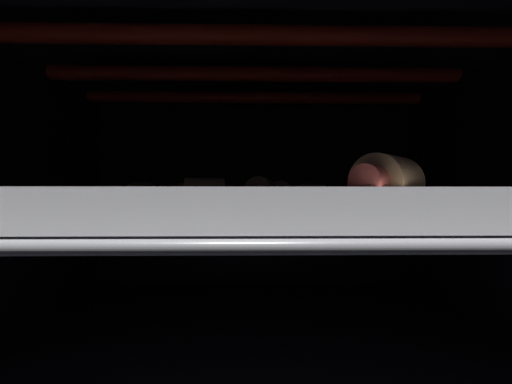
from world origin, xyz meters
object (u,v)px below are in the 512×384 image
pig_in_blanket_mid_0 (313,193)px  pig_in_blanket_mid_6 (204,191)px  pig_in_blanket_mid_2 (140,192)px  pig_in_blanket_mid_1 (386,183)px  pig_in_blanket_mid_3 (261,190)px  baking_tray_mid (256,208)px  pig_in_blanket_mid_4 (279,192)px  oven_rack_mid (256,217)px  pig_in_blanket_mid_5 (169,193)px  pig_in_blanket_mid_7 (209,193)px  heating_element (256,74)px

pig_in_blanket_mid_0 → pig_in_blanket_mid_6: same height
pig_in_blanket_mid_0 → pig_in_blanket_mid_2: size_ratio=0.97×
pig_in_blanket_mid_1 → pig_in_blanket_mid_3: bearing=114.2°
baking_tray_mid → pig_in_blanket_mid_4: bearing=72.1°
oven_rack_mid → pig_in_blanket_mid_4: pig_in_blanket_mid_4 is taller
pig_in_blanket_mid_3 → pig_in_blanket_mid_5: bearing=137.1°
baking_tray_mid → pig_in_blanket_mid_1: 16.78cm
pig_in_blanket_mid_0 → pig_in_blanket_mid_7: bearing=176.9°
oven_rack_mid → pig_in_blanket_mid_7: (-6.80, 11.37, 2.78)cm
pig_in_blanket_mid_0 → pig_in_blanket_mid_7: 15.31cm
heating_element → pig_in_blanket_mid_7: (-6.80, 11.37, -13.15)cm
pig_in_blanket_mid_6 → baking_tray_mid: bearing=28.2°
pig_in_blanket_mid_1 → pig_in_blanket_mid_0: bearing=88.0°
heating_element → pig_in_blanket_mid_2: (-16.96, 11.42, -12.97)cm
heating_element → pig_in_blanket_mid_4: (3.52, 10.91, -12.90)cm
baking_tray_mid → pig_in_blanket_mid_6: pig_in_blanket_mid_6 is taller
oven_rack_mid → baking_tray_mid: bearing=0.0°
pig_in_blanket_mid_7 → pig_in_blanket_mid_5: bearing=159.9°
pig_in_blanket_mid_3 → pig_in_blanket_mid_1: bearing=-65.8°
oven_rack_mid → pig_in_blanket_mid_6: bearing=-151.8°
baking_tray_mid → pig_in_blanket_mid_1: bearing=-62.9°
pig_in_blanket_mid_1 → pig_in_blanket_mid_5: 35.55cm
pig_in_blanket_mid_1 → pig_in_blanket_mid_4: size_ratio=0.90×
baking_tray_mid → pig_in_blanket_mid_7: pig_in_blanket_mid_7 is taller
pig_in_blanket_mid_0 → pig_in_blanket_mid_6: bearing=-135.8°
pig_in_blanket_mid_3 → heating_element: bearing=-130.2°
baking_tray_mid → pig_in_blanket_mid_3: 2.17cm
pig_in_blanket_mid_2 → pig_in_blanket_mid_3: 20.57cm
pig_in_blanket_mid_1 → heating_element: bearing=117.1°
oven_rack_mid → pig_in_blanket_mid_4: size_ratio=9.27×
pig_in_blanket_mid_6 → pig_in_blanket_mid_5: bearing=116.3°
pig_in_blanket_mid_2 → pig_in_blanket_mid_3: size_ratio=0.95×
heating_element → pig_in_blanket_mid_6: (-5.28, -2.83, -13.09)cm
pig_in_blanket_mid_4 → pig_in_blanket_mid_7: bearing=177.5°
pig_in_blanket_mid_7 → pig_in_blanket_mid_0: bearing=-3.1°
pig_in_blanket_mid_3 → pig_in_blanket_mid_7: pig_in_blanket_mid_3 is taller
baking_tray_mid → pig_in_blanket_mid_4: pig_in_blanket_mid_4 is taller
baking_tray_mid → pig_in_blanket_mid_1: (7.58, -14.82, 2.12)cm
heating_element → pig_in_blanket_mid_3: size_ratio=7.96×
pig_in_blanket_mid_5 → pig_in_blanket_mid_6: size_ratio=0.79×
oven_rack_mid → pig_in_blanket_mid_0: pig_in_blanket_mid_0 is taller
pig_in_blanket_mid_3 → pig_in_blanket_mid_7: 12.98cm
pig_in_blanket_mid_0 → pig_in_blanket_mid_4: pig_in_blanket_mid_4 is taller
pig_in_blanket_mid_4 → pig_in_blanket_mid_0: bearing=-4.2°
pig_in_blanket_mid_3 → pig_in_blanket_mid_4: size_ratio=0.98×
oven_rack_mid → pig_in_blanket_mid_6: (-5.28, -2.83, 2.84)cm
pig_in_blanket_mid_2 → pig_in_blanket_mid_7: pig_in_blanket_mid_2 is taller
oven_rack_mid → pig_in_blanket_mid_6: 6.63cm
pig_in_blanket_mid_5 → pig_in_blanket_mid_7: 7.12cm
pig_in_blanket_mid_0 → pig_in_blanket_mid_2: (-25.44, 0.87, 0.13)cm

